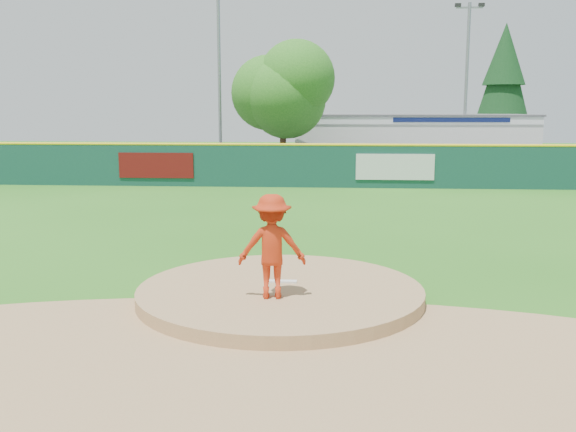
# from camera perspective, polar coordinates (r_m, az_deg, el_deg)

# --- Properties ---
(ground) EXTENTS (120.00, 120.00, 0.00)m
(ground) POSITION_cam_1_polar(r_m,az_deg,el_deg) (12.52, -0.68, -7.39)
(ground) COLOR #286B19
(ground) RESTS_ON ground
(pitchers_mound) EXTENTS (5.50, 5.50, 0.50)m
(pitchers_mound) POSITION_cam_1_polar(r_m,az_deg,el_deg) (12.52, -0.68, -7.39)
(pitchers_mound) COLOR #9E774C
(pitchers_mound) RESTS_ON ground
(pitching_rubber) EXTENTS (0.60, 0.15, 0.04)m
(pitching_rubber) POSITION_cam_1_polar(r_m,az_deg,el_deg) (12.73, -0.57, -5.84)
(pitching_rubber) COLOR white
(pitching_rubber) RESTS_ON pitchers_mound
(infield_dirt_arc) EXTENTS (15.40, 15.40, 0.01)m
(infield_dirt_arc) POSITION_cam_1_polar(r_m,az_deg,el_deg) (9.70, -2.24, -12.49)
(infield_dirt_arc) COLOR #9E774C
(infield_dirt_arc) RESTS_ON ground
(parking_lot) EXTENTS (44.00, 16.00, 0.02)m
(parking_lot) POSITION_cam_1_polar(r_m,az_deg,el_deg) (39.12, 2.73, 4.15)
(parking_lot) COLOR #38383A
(parking_lot) RESTS_ON ground
(pitcher) EXTENTS (1.28, 0.81, 1.89)m
(pitcher) POSITION_cam_1_polar(r_m,az_deg,el_deg) (11.55, -1.44, -2.71)
(pitcher) COLOR red
(pitcher) RESTS_ON pitchers_mound
(van) EXTENTS (4.88, 2.41, 1.33)m
(van) POSITION_cam_1_polar(r_m,az_deg,el_deg) (36.30, 8.50, 4.71)
(van) COLOR white
(van) RESTS_ON parking_lot
(pool_building_grp) EXTENTS (15.20, 8.20, 3.31)m
(pool_building_grp) POSITION_cam_1_polar(r_m,az_deg,el_deg) (44.26, 10.77, 6.75)
(pool_building_grp) COLOR silver
(pool_building_grp) RESTS_ON ground
(fence_banners) EXTENTS (14.86, 0.04, 1.20)m
(fence_banners) POSITION_cam_1_polar(r_m,az_deg,el_deg) (30.11, -1.27, 4.45)
(fence_banners) COLOR #5E0E0D
(fence_banners) RESTS_ON ground
(playground_slide) EXTENTS (0.96, 2.71, 1.50)m
(playground_slide) POSITION_cam_1_polar(r_m,az_deg,el_deg) (39.01, -18.14, 4.78)
(playground_slide) COLOR blue
(playground_slide) RESTS_ON ground
(outfield_fence) EXTENTS (40.00, 0.14, 2.07)m
(outfield_fence) POSITION_cam_1_polar(r_m,az_deg,el_deg) (30.06, 2.27, 4.61)
(outfield_fence) COLOR #123D33
(outfield_fence) RESTS_ON ground
(deciduous_tree) EXTENTS (5.60, 5.60, 7.36)m
(deciduous_tree) POSITION_cam_1_polar(r_m,az_deg,el_deg) (37.08, -0.45, 10.89)
(deciduous_tree) COLOR #382314
(deciduous_tree) RESTS_ON ground
(conifer_tree) EXTENTS (4.40, 4.40, 9.50)m
(conifer_tree) POSITION_cam_1_polar(r_m,az_deg,el_deg) (49.45, 18.62, 11.20)
(conifer_tree) COLOR #382314
(conifer_tree) RESTS_ON ground
(light_pole_left) EXTENTS (1.75, 0.25, 11.00)m
(light_pole_left) POSITION_cam_1_polar(r_m,az_deg,el_deg) (39.64, -6.13, 12.91)
(light_pole_left) COLOR gray
(light_pole_left) RESTS_ON ground
(light_pole_right) EXTENTS (1.75, 0.25, 10.00)m
(light_pole_right) POSITION_cam_1_polar(r_m,az_deg,el_deg) (41.75, 15.58, 11.75)
(light_pole_right) COLOR gray
(light_pole_right) RESTS_ON ground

